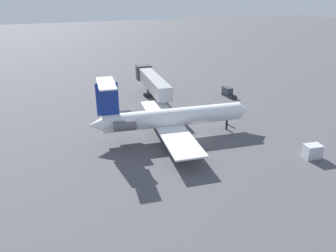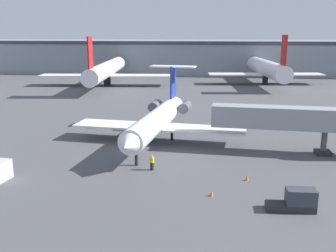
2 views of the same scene
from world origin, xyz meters
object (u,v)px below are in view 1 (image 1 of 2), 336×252
object	(u,v)px
cargo_container_uld	(312,151)
regional_jet	(169,117)
ground_crew_marshaller	(227,119)
jet_bridge	(151,81)
traffic_cone_mid	(209,104)
baggage_tug_lead	(228,93)
traffic_cone_near	(237,106)

from	to	relation	value
cargo_container_uld	regional_jet	bearing A→B (deg)	48.79
regional_jet	ground_crew_marshaller	size ratio (longest dim) A/B	15.59
jet_bridge	traffic_cone_mid	bearing A→B (deg)	-124.27
jet_bridge	cargo_container_uld	world-z (taller)	jet_bridge
ground_crew_marshaller	baggage_tug_lead	xyz separation A→B (m)	(13.41, -8.32, -0.02)
traffic_cone_mid	jet_bridge	bearing A→B (deg)	55.73
baggage_tug_lead	cargo_container_uld	size ratio (longest dim) A/B	1.62
jet_bridge	baggage_tug_lead	world-z (taller)	jet_bridge
regional_jet	traffic_cone_near	distance (m)	18.96
jet_bridge	ground_crew_marshaller	world-z (taller)	jet_bridge
ground_crew_marshaller	traffic_cone_mid	distance (m)	10.09
ground_crew_marshaller	traffic_cone_near	bearing A→B (deg)	-43.89
regional_jet	cargo_container_uld	world-z (taller)	regional_jet
jet_bridge	cargo_container_uld	xyz separation A→B (m)	(-31.37, -12.77, -3.31)
regional_jet	cargo_container_uld	xyz separation A→B (m)	(-13.80, -15.75, -2.21)
cargo_container_uld	ground_crew_marshaller	bearing A→B (deg)	17.69
regional_jet	traffic_cone_near	size ratio (longest dim) A/B	47.90
traffic_cone_near	jet_bridge	bearing A→B (deg)	54.31
baggage_tug_lead	traffic_cone_mid	world-z (taller)	baggage_tug_lead
cargo_container_uld	traffic_cone_near	distance (m)	21.18
baggage_tug_lead	cargo_container_uld	xyz separation A→B (m)	(-28.09, 3.64, 0.13)
regional_jet	cargo_container_uld	size ratio (longest dim) A/B	10.59
traffic_cone_mid	regional_jet	bearing A→B (deg)	129.86
cargo_container_uld	traffic_cone_near	size ratio (longest dim) A/B	4.52
regional_jet	traffic_cone_mid	world-z (taller)	regional_jet
ground_crew_marshaller	jet_bridge	bearing A→B (deg)	25.87
traffic_cone_near	traffic_cone_mid	size ratio (longest dim) A/B	1.00
ground_crew_marshaller	traffic_cone_near	world-z (taller)	ground_crew_marshaller
traffic_cone_near	ground_crew_marshaller	bearing A→B (deg)	136.11
cargo_container_uld	baggage_tug_lead	bearing A→B (deg)	-7.38
cargo_container_uld	traffic_cone_near	xyz separation A→B (m)	(21.12, -1.50, -0.70)
regional_jet	ground_crew_marshaller	xyz separation A→B (m)	(0.89, -11.07, -2.33)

